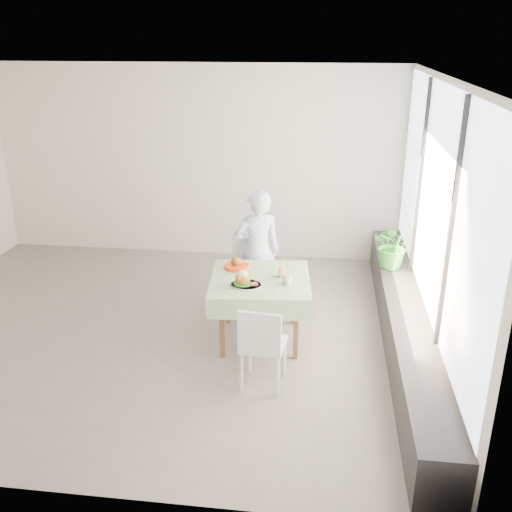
# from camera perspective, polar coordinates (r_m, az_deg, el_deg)

# --- Properties ---
(floor) EXTENTS (6.00, 6.00, 0.00)m
(floor) POSITION_cam_1_polar(r_m,az_deg,el_deg) (6.70, -10.28, -7.26)
(floor) COLOR #5E5B59
(floor) RESTS_ON ground
(ceiling) EXTENTS (6.00, 6.00, 0.00)m
(ceiling) POSITION_cam_1_polar(r_m,az_deg,el_deg) (5.91, -12.14, 17.32)
(ceiling) COLOR white
(ceiling) RESTS_ON ground
(wall_back) EXTENTS (6.00, 0.02, 2.80)m
(wall_back) POSITION_cam_1_polar(r_m,az_deg,el_deg) (8.49, -5.98, 9.24)
(wall_back) COLOR silver
(wall_back) RESTS_ON ground
(wall_front) EXTENTS (6.00, 0.02, 2.80)m
(wall_front) POSITION_cam_1_polar(r_m,az_deg,el_deg) (4.03, -21.95, -6.44)
(wall_front) COLOR silver
(wall_front) RESTS_ON ground
(wall_right) EXTENTS (0.02, 5.00, 2.80)m
(wall_right) POSITION_cam_1_polar(r_m,az_deg,el_deg) (5.96, 17.50, 3.06)
(wall_right) COLOR silver
(wall_right) RESTS_ON ground
(window_pane) EXTENTS (0.01, 4.80, 2.18)m
(window_pane) POSITION_cam_1_polar(r_m,az_deg,el_deg) (5.89, 17.48, 5.38)
(window_pane) COLOR #D1E0F9
(window_pane) RESTS_ON ground
(window_ledge) EXTENTS (0.40, 4.80, 0.50)m
(window_ledge) POSITION_cam_1_polar(r_m,az_deg,el_deg) (6.37, 14.58, -6.70)
(window_ledge) COLOR black
(window_ledge) RESTS_ON ground
(cafe_table) EXTENTS (1.13, 1.13, 0.74)m
(cafe_table) POSITION_cam_1_polar(r_m,az_deg,el_deg) (6.19, 0.40, -4.62)
(cafe_table) COLOR brown
(cafe_table) RESTS_ON ground
(chair_far) EXTENTS (0.57, 0.57, 0.93)m
(chair_far) POSITION_cam_1_polar(r_m,az_deg,el_deg) (6.97, -0.21, -3.07)
(chair_far) COLOR white
(chair_far) RESTS_ON ground
(chair_near) EXTENTS (0.44, 0.44, 0.85)m
(chair_near) POSITION_cam_1_polar(r_m,az_deg,el_deg) (5.53, 0.70, -10.41)
(chair_near) COLOR white
(chair_near) RESTS_ON ground
(diner) EXTENTS (0.64, 0.53, 1.51)m
(diner) POSITION_cam_1_polar(r_m,az_deg,el_deg) (6.75, 0.16, 0.44)
(diner) COLOR #8BAEDE
(diner) RESTS_ON ground
(main_dish) EXTENTS (0.33, 0.33, 0.17)m
(main_dish) POSITION_cam_1_polar(r_m,az_deg,el_deg) (5.87, -1.18, -2.51)
(main_dish) COLOR white
(main_dish) RESTS_ON cafe_table
(juice_cup_orange) EXTENTS (0.10, 0.10, 0.27)m
(juice_cup_orange) POSITION_cam_1_polar(r_m,az_deg,el_deg) (6.08, 2.61, -1.58)
(juice_cup_orange) COLOR white
(juice_cup_orange) RESTS_ON cafe_table
(juice_cup_lemonade) EXTENTS (0.11, 0.11, 0.30)m
(juice_cup_lemonade) POSITION_cam_1_polar(r_m,az_deg,el_deg) (5.90, 3.15, -2.24)
(juice_cup_lemonade) COLOR white
(juice_cup_lemonade) RESTS_ON cafe_table
(second_dish) EXTENTS (0.27, 0.27, 0.13)m
(second_dish) POSITION_cam_1_polar(r_m,az_deg,el_deg) (6.31, -1.98, -0.90)
(second_dish) COLOR red
(second_dish) RESTS_ON cafe_table
(potted_plant) EXTENTS (0.53, 0.47, 0.57)m
(potted_plant) POSITION_cam_1_polar(r_m,az_deg,el_deg) (7.08, 13.63, 1.07)
(potted_plant) COLOR #286E24
(potted_plant) RESTS_ON window_ledge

